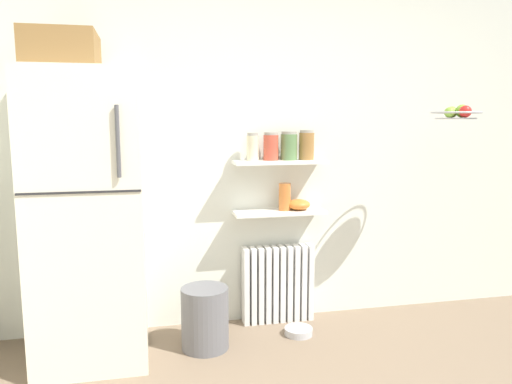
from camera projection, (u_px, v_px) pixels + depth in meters
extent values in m
cube|color=silver|center=(281.00, 149.00, 3.74)|extent=(7.04, 0.10, 2.60)
cube|color=silver|center=(89.00, 218.00, 3.12)|extent=(0.68, 0.71, 1.83)
cube|color=#262628|center=(80.00, 192.00, 2.74)|extent=(0.66, 0.01, 0.01)
cylinder|color=#4C4C51|center=(118.00, 141.00, 2.73)|extent=(0.02, 0.02, 0.40)
cube|color=olive|center=(62.00, 50.00, 2.95)|extent=(0.41, 0.50, 0.21)
cube|color=white|center=(246.00, 286.00, 3.70)|extent=(0.04, 0.12, 0.58)
cube|color=white|center=(253.00, 286.00, 3.72)|extent=(0.04, 0.12, 0.58)
cube|color=white|center=(260.00, 285.00, 3.73)|extent=(0.04, 0.12, 0.58)
cube|color=white|center=(267.00, 285.00, 3.74)|extent=(0.04, 0.12, 0.58)
cube|color=white|center=(274.00, 284.00, 3.75)|extent=(0.04, 0.12, 0.58)
cube|color=white|center=(281.00, 284.00, 3.76)|extent=(0.04, 0.12, 0.58)
cube|color=white|center=(288.00, 283.00, 3.77)|extent=(0.04, 0.12, 0.58)
cube|color=white|center=(295.00, 282.00, 3.79)|extent=(0.04, 0.12, 0.58)
cube|color=white|center=(302.00, 282.00, 3.80)|extent=(0.04, 0.12, 0.58)
cube|color=white|center=(309.00, 281.00, 3.81)|extent=(0.04, 0.12, 0.58)
cube|color=white|center=(279.00, 212.00, 3.64)|extent=(0.68, 0.22, 0.02)
cube|color=white|center=(280.00, 162.00, 3.59)|extent=(0.68, 0.22, 0.02)
cylinder|color=beige|center=(253.00, 148.00, 3.53)|extent=(0.09, 0.09, 0.18)
cylinder|color=gray|center=(253.00, 134.00, 3.52)|extent=(0.08, 0.08, 0.02)
cylinder|color=#C64C38|center=(271.00, 148.00, 3.56)|extent=(0.11, 0.11, 0.18)
cylinder|color=gray|center=(271.00, 134.00, 3.55)|extent=(0.10, 0.10, 0.02)
cylinder|color=#5B7F4C|center=(289.00, 147.00, 3.59)|extent=(0.12, 0.12, 0.19)
cylinder|color=gray|center=(289.00, 133.00, 3.57)|extent=(0.11, 0.11, 0.02)
cylinder|color=olive|center=(307.00, 146.00, 3.62)|extent=(0.11, 0.11, 0.20)
cylinder|color=gray|center=(307.00, 131.00, 3.60)|extent=(0.10, 0.10, 0.02)
cylinder|color=#CC7033|center=(285.00, 197.00, 3.64)|extent=(0.09, 0.09, 0.20)
ellipsoid|color=orange|center=(299.00, 205.00, 3.67)|extent=(0.17, 0.17, 0.08)
cylinder|color=slate|center=(205.00, 318.00, 3.32)|extent=(0.32, 0.32, 0.42)
cylinder|color=#B7B7BC|center=(299.00, 331.00, 3.55)|extent=(0.20, 0.20, 0.05)
torus|color=#B2B2B7|center=(456.00, 112.00, 3.38)|extent=(0.33, 0.33, 0.01)
cylinder|color=#A8A8AD|center=(456.00, 118.00, 3.38)|extent=(0.27, 0.27, 0.01)
sphere|color=#7FAD38|center=(462.00, 111.00, 3.38)|extent=(0.09, 0.09, 0.09)
sphere|color=#7FAD38|center=(452.00, 112.00, 3.42)|extent=(0.08, 0.08, 0.08)
sphere|color=#7FAD38|center=(450.00, 112.00, 3.36)|extent=(0.07, 0.07, 0.07)
sphere|color=red|center=(465.00, 112.00, 3.30)|extent=(0.08, 0.08, 0.08)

